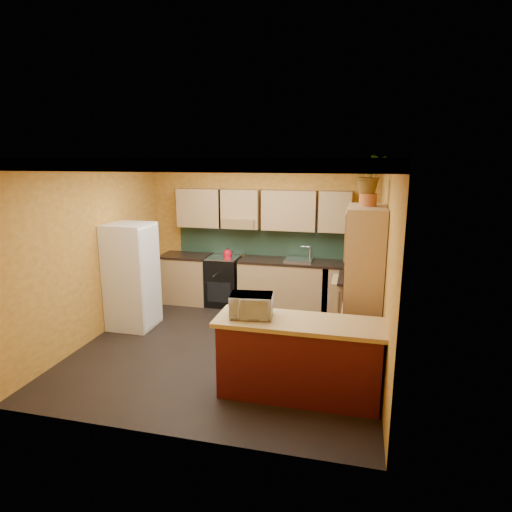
% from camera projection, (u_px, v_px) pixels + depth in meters
% --- Properties ---
extents(room_shell, '(4.24, 4.24, 2.72)m').
position_uv_depth(room_shell, '(234.00, 202.00, 6.04)').
color(room_shell, black).
rests_on(room_shell, ground).
extents(base_cabinets_back, '(3.65, 0.60, 0.88)m').
position_uv_depth(base_cabinets_back, '(256.00, 284.00, 7.86)').
color(base_cabinets_back, tan).
rests_on(base_cabinets_back, ground).
extents(countertop_back, '(3.65, 0.62, 0.04)m').
position_uv_depth(countertop_back, '(256.00, 260.00, 7.76)').
color(countertop_back, black).
rests_on(countertop_back, base_cabinets_back).
extents(stove, '(0.58, 0.58, 0.91)m').
position_uv_depth(stove, '(224.00, 281.00, 8.00)').
color(stove, black).
rests_on(stove, ground).
extents(kettle, '(0.22, 0.22, 0.18)m').
position_uv_depth(kettle, '(228.00, 253.00, 7.81)').
color(kettle, red).
rests_on(kettle, stove).
extents(sink, '(0.48, 0.40, 0.03)m').
position_uv_depth(sink, '(299.00, 260.00, 7.57)').
color(sink, silver).
rests_on(sink, countertop_back).
extents(base_cabinets_right, '(0.60, 0.80, 0.88)m').
position_uv_depth(base_cabinets_right, '(357.00, 308.00, 6.61)').
color(base_cabinets_right, tan).
rests_on(base_cabinets_right, ground).
extents(countertop_right, '(0.62, 0.80, 0.04)m').
position_uv_depth(countertop_right, '(359.00, 279.00, 6.51)').
color(countertop_right, black).
rests_on(countertop_right, base_cabinets_right).
extents(fridge, '(0.68, 0.66, 1.70)m').
position_uv_depth(fridge, '(132.00, 276.00, 6.86)').
color(fridge, white).
rests_on(fridge, ground).
extents(pantry, '(0.48, 0.90, 2.10)m').
position_uv_depth(pantry, '(363.00, 286.00, 5.66)').
color(pantry, tan).
rests_on(pantry, ground).
extents(fern_pot, '(0.22, 0.22, 0.16)m').
position_uv_depth(fern_pot, '(368.00, 200.00, 5.46)').
color(fern_pot, '#AA5829').
rests_on(fern_pot, pantry).
extents(fern, '(0.52, 0.48, 0.47)m').
position_uv_depth(fern, '(369.00, 174.00, 5.38)').
color(fern, tan).
rests_on(fern, fern_pot).
extents(breakfast_bar, '(1.80, 0.55, 0.88)m').
position_uv_depth(breakfast_bar, '(299.00, 361.00, 4.88)').
color(breakfast_bar, '#501212').
rests_on(breakfast_bar, ground).
extents(bar_top, '(1.90, 0.65, 0.05)m').
position_uv_depth(bar_top, '(299.00, 323.00, 4.77)').
color(bar_top, tan).
rests_on(bar_top, breakfast_bar).
extents(microwave, '(0.52, 0.38, 0.26)m').
position_uv_depth(microwave, '(251.00, 305.00, 4.86)').
color(microwave, white).
rests_on(microwave, bar_top).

